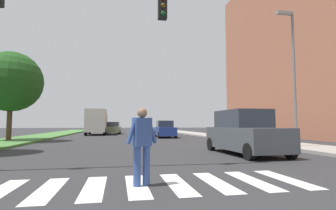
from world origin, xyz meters
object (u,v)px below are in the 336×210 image
at_px(tree_far, 11,82).
at_px(street_lamp_right, 292,65).
at_px(sedan_distant, 113,128).
at_px(suv_crossing, 244,133).
at_px(sedan_midblock, 165,130).
at_px(truck_box_delivery, 97,122).
at_px(pedestrian_performer, 142,142).

xyz_separation_m(tree_far, street_lamp_right, (17.51, -8.83, 0.03)).
distance_m(tree_far, sedan_distant, 16.62).
relative_size(street_lamp_right, suv_crossing, 1.61).
relative_size(street_lamp_right, sedan_midblock, 1.70).
bearing_deg(tree_far, street_lamp_right, -26.77).
relative_size(sedan_midblock, truck_box_delivery, 0.71).
distance_m(sedan_midblock, truck_box_delivery, 10.49).
xyz_separation_m(suv_crossing, sedan_distant, (-6.21, 24.97, -0.17)).
relative_size(tree_far, street_lamp_right, 0.89).
distance_m(pedestrian_performer, suv_crossing, 7.18).
distance_m(sedan_midblock, sedan_distant, 11.42).
bearing_deg(sedan_distant, suv_crossing, -76.03).
xyz_separation_m(suv_crossing, truck_box_delivery, (-8.17, 22.38, 0.70)).
xyz_separation_m(tree_far, suv_crossing, (13.63, -10.58, -3.63)).
distance_m(suv_crossing, sedan_midblock, 14.87).
distance_m(street_lamp_right, sedan_distant, 25.60).
bearing_deg(truck_box_delivery, tree_far, -114.81).
height_order(suv_crossing, sedan_midblock, suv_crossing).
distance_m(tree_far, sedan_midblock, 13.91).
bearing_deg(sedan_midblock, pedestrian_performer, -101.72).
bearing_deg(tree_far, suv_crossing, -37.83).
height_order(pedestrian_performer, sedan_midblock, pedestrian_performer).
height_order(sedan_midblock, truck_box_delivery, truck_box_delivery).
relative_size(street_lamp_right, pedestrian_performer, 4.44).
xyz_separation_m(pedestrian_performer, sedan_midblock, (4.13, 19.92, -0.15)).
bearing_deg(street_lamp_right, sedan_distant, 113.50).
relative_size(pedestrian_performer, sedan_midblock, 0.38).
bearing_deg(tree_far, pedestrian_performer, -61.34).
distance_m(pedestrian_performer, sedan_distant, 30.07).
bearing_deg(tree_far, sedan_distant, 62.72).
bearing_deg(truck_box_delivery, suv_crossing, -69.94).
distance_m(pedestrian_performer, truck_box_delivery, 27.65).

